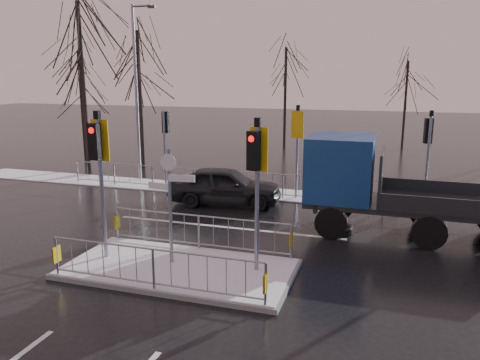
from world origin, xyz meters
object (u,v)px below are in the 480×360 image
(flatbed_truck, at_px, (370,182))
(street_lamp_left, at_px, (137,87))
(car_far_lane, at_px, (225,186))
(traffic_island, at_px, (179,257))

(flatbed_truck, height_order, street_lamp_left, street_lamp_left)
(flatbed_truck, xyz_separation_m, street_lamp_left, (-11.00, 4.67, 2.82))
(car_far_lane, bearing_deg, street_lamp_left, 52.72)
(car_far_lane, relative_size, flatbed_truck, 0.65)
(traffic_island, distance_m, flatbed_truck, 6.77)
(car_far_lane, xyz_separation_m, flatbed_truck, (5.59, -1.73, 0.91))
(street_lamp_left, bearing_deg, flatbed_truck, -23.00)
(traffic_island, relative_size, flatbed_truck, 0.88)
(flatbed_truck, bearing_deg, street_lamp_left, 157.00)
(car_far_lane, height_order, street_lamp_left, street_lamp_left)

